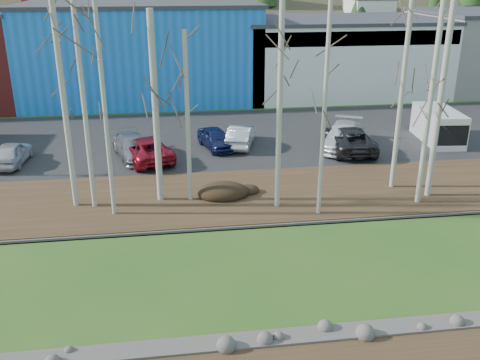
{
  "coord_description": "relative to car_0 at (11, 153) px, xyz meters",
  "views": [
    {
      "loc": [
        -4.22,
        -10.4,
        10.78
      ],
      "look_at": [
        -1.25,
        10.54,
        2.5
      ],
      "focal_mm": 40.0,
      "sensor_mm": 36.0,
      "label": 1
    }
  ],
  "objects": [
    {
      "name": "dirt_strip",
      "position": [
        13.35,
        -18.87,
        -0.8
      ],
      "size": [
        80.0,
        1.8,
        0.03
      ],
      "primitive_type": "cube",
      "color": "#382616",
      "rests_on": "ground"
    },
    {
      "name": "near_bank_rocks",
      "position": [
        13.35,
        -17.87,
        -0.82
      ],
      "size": [
        80.0,
        0.8,
        0.5
      ],
      "primitive_type": null,
      "color": "#47423D",
      "rests_on": "ground"
    },
    {
      "name": "river",
      "position": [
        13.35,
        -13.77,
        -0.82
      ],
      "size": [
        80.0,
        8.0,
        0.9
      ],
      "primitive_type": null,
      "color": "black",
      "rests_on": "ground"
    },
    {
      "name": "far_bank_rocks",
      "position": [
        13.35,
        -9.67,
        -0.82
      ],
      "size": [
        80.0,
        0.8,
        0.46
      ],
      "primitive_type": null,
      "color": "#47423D",
      "rests_on": "ground"
    },
    {
      "name": "far_bank",
      "position": [
        13.35,
        -6.47,
        -0.74
      ],
      "size": [
        80.0,
        7.0,
        0.15
      ],
      "primitive_type": "cube",
      "color": "#382616",
      "rests_on": "ground"
    },
    {
      "name": "parking_lot",
      "position": [
        13.35,
        4.03,
        -0.75
      ],
      "size": [
        80.0,
        14.0,
        0.14
      ],
      "primitive_type": "cube",
      "color": "black",
      "rests_on": "ground"
    },
    {
      "name": "building_blue",
      "position": [
        7.35,
        18.03,
        3.34
      ],
      "size": [
        20.4,
        12.24,
        8.3
      ],
      "color": "blue",
      "rests_on": "ground"
    },
    {
      "name": "building_white",
      "position": [
        25.35,
        18.01,
        2.59
      ],
      "size": [
        18.36,
        12.24,
        6.8
      ],
      "color": "silver",
      "rests_on": "ground"
    },
    {
      "name": "dirt_mound",
      "position": [
        11.79,
        -6.55,
        -0.41
      ],
      "size": [
        2.62,
        1.85,
        0.51
      ],
      "primitive_type": "ellipsoid",
      "color": "black",
      "rests_on": "far_bank"
    },
    {
      "name": "birch_0",
      "position": [
        4.57,
        -6.65,
        4.13
      ],
      "size": [
        0.27,
        0.27,
        9.59
      ],
      "color": "beige",
      "rests_on": "far_bank"
    },
    {
      "name": "birch_1",
      "position": [
        5.47,
        -6.89,
        4.08
      ],
      "size": [
        0.22,
        0.22,
        9.49
      ],
      "color": "beige",
      "rests_on": "far_bank"
    },
    {
      "name": "birch_2",
      "position": [
        8.65,
        -6.52,
        3.9
      ],
      "size": [
        0.31,
        0.31,
        9.13
      ],
      "color": "beige",
      "rests_on": "far_bank"
    },
    {
      "name": "birch_3",
      "position": [
        6.48,
        -7.92,
        4.77
      ],
      "size": [
        0.2,
        0.2,
        10.88
      ],
      "color": "beige",
      "rests_on": "far_bank"
    },
    {
      "name": "birch_4",
      "position": [
        14.24,
        -8.11,
        4.2
      ],
      "size": [
        0.26,
        0.26,
        9.74
      ],
      "color": "beige",
      "rests_on": "far_bank"
    },
    {
      "name": "birch_5",
      "position": [
        10.12,
        -6.74,
        3.44
      ],
      "size": [
        0.22,
        0.22,
        8.21
      ],
      "color": "beige",
      "rests_on": "far_bank"
    },
    {
      "name": "birch_6",
      "position": [
        16.02,
        -9.19,
        4.46
      ],
      "size": [
        0.19,
        0.19,
        10.26
      ],
      "color": "beige",
      "rests_on": "far_bank"
    },
    {
      "name": "birch_7",
      "position": [
        22.11,
        -7.89,
        4.45
      ],
      "size": [
        0.28,
        0.28,
        10.23
      ],
      "color": "beige",
      "rests_on": "far_bank"
    },
    {
      "name": "birch_8",
      "position": [
        21.22,
        -8.63,
        4.33
      ],
      "size": [
        0.24,
        0.24,
        10.0
      ],
      "color": "beige",
      "rests_on": "far_bank"
    },
    {
      "name": "birch_9",
      "position": [
        20.77,
        -6.52,
        4.57
      ],
      "size": [
        0.24,
        0.24,
        10.48
      ],
      "color": "beige",
      "rests_on": "far_bank"
    },
    {
      "name": "car_0",
      "position": [
        0.0,
        0.0,
        0.0
      ],
      "size": [
        1.87,
        4.08,
        1.36
      ],
      "primitive_type": "imported",
      "rotation": [
        0.0,
        0.0,
        3.07
      ],
      "color": "silver",
      "rests_on": "parking_lot"
    },
    {
      "name": "car_1",
      "position": [
        7.8,
        -0.32,
        0.04
      ],
      "size": [
        3.81,
        5.62,
        1.43
      ],
      "primitive_type": "imported",
      "rotation": [
        0.0,
        0.0,
        3.45
      ],
      "color": "maroon",
      "rests_on": "parking_lot"
    },
    {
      "name": "car_2",
      "position": [
        7.04,
        0.21,
        -0.01
      ],
      "size": [
        3.08,
        4.97,
        1.34
      ],
      "primitive_type": "imported",
      "rotation": [
        0.0,
        0.0,
        0.28
      ],
      "color": "gray",
      "rests_on": "parking_lot"
    },
    {
      "name": "car_3",
      "position": [
        12.21,
        1.35,
        -0.03
      ],
      "size": [
        2.47,
        4.07,
        1.3
      ],
      "primitive_type": "imported",
      "rotation": [
        0.0,
        0.0,
        0.26
      ],
      "color": "#161C45",
      "rests_on": "parking_lot"
    },
    {
      "name": "car_4",
      "position": [
        13.87,
        1.64,
        0.01
      ],
      "size": [
        2.55,
        4.41,
        1.37
      ],
      "primitive_type": "imported",
      "rotation": [
        0.0,
        0.0,
        2.86
      ],
      "color": "silver",
      "rests_on": "parking_lot"
    },
    {
      "name": "car_5",
      "position": [
        20.54,
        -0.24,
        0.09
      ],
      "size": [
        3.01,
        5.71,
        1.53
      ],
      "primitive_type": "imported",
      "rotation": [
        0.0,
        0.0,
        3.05
      ],
      "color": "black",
      "rests_on": "parking_lot"
    },
    {
      "name": "car_6",
      "position": [
        20.32,
        0.28,
        0.1
      ],
      "size": [
        4.29,
        5.76,
        1.55
      ],
      "primitive_type": "imported",
      "rotation": [
        0.0,
        0.0,
        -0.45
      ],
      "color": "silver",
      "rests_on": "parking_lot"
    },
    {
      "name": "van_white",
      "position": [
        27.06,
        0.72,
        0.39
      ],
      "size": [
        2.52,
        5.05,
        2.13
      ],
      "rotation": [
        0.0,
        0.0,
        -0.1
      ],
      "color": "white",
      "rests_on": "parking_lot"
    }
  ]
}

